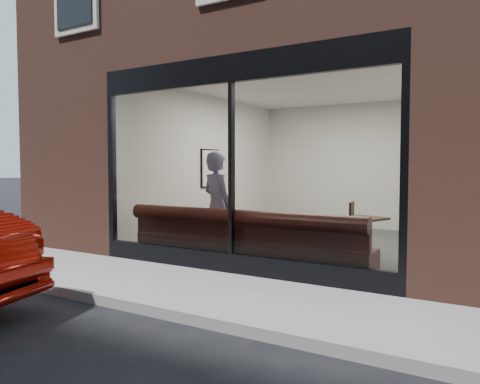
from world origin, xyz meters
The scene contains 21 objects.
ground centered at (0.00, 0.00, 0.00)m, with size 120.00×120.00×0.00m, color black.
sidewalk_near centered at (0.00, 1.00, 0.01)m, with size 40.00×2.00×0.01m, color gray.
kerb_near centered at (0.00, -0.05, 0.06)m, with size 40.00×0.10×0.12m, color gray.
host_building_pier_left centered at (-3.75, 8.00, 1.60)m, with size 2.50×12.00×3.20m, color brown.
host_building_backfill centered at (0.00, 11.00, 1.60)m, with size 5.00×6.00×3.20m, color brown.
cafe_floor centered at (0.00, 5.00, 0.02)m, with size 6.00×6.00×0.00m, color #2D2D30.
cafe_ceiling centered at (0.00, 5.00, 3.19)m, with size 6.00×6.00×0.00m, color white.
cafe_wall_back centered at (0.00, 7.99, 1.60)m, with size 5.00×5.00×0.00m, color silver.
cafe_wall_left centered at (-2.49, 5.00, 1.60)m, with size 6.00×6.00×0.00m, color silver.
cafe_wall_right centered at (2.49, 5.00, 1.60)m, with size 6.00×6.00×0.00m, color silver.
storefront_kick centered at (0.00, 2.05, 0.15)m, with size 5.00×0.10×0.30m, color black.
storefront_header centered at (0.00, 2.05, 3.00)m, with size 5.00×0.10×0.40m, color black.
storefront_mullion centered at (0.00, 2.05, 1.55)m, with size 0.06×0.10×2.50m, color black.
storefront_glass centered at (0.00, 2.02, 1.55)m, with size 4.80×4.80×0.00m, color white.
banquette centered at (0.00, 2.45, 0.23)m, with size 4.00×0.55×0.45m, color #3A1C15.
person centered at (-0.67, 2.67, 0.91)m, with size 0.67×0.44×1.83m, color #8B94BB.
cafe_table_left centered at (-1.40, 3.00, 0.74)m, with size 0.68×0.68×0.04m, color black.
cafe_table_right centered at (1.47, 3.76, 0.74)m, with size 0.58×0.58×0.04m, color black.
cafe_chair_left centered at (-1.89, 4.49, 0.24)m, with size 0.42×0.42×0.04m, color black.
cafe_chair_right centered at (0.86, 4.40, 0.24)m, with size 0.44×0.44×0.04m, color black.
wall_poster centered at (-2.45, 5.02, 1.54)m, with size 0.02×0.61×0.81m, color white.
Camera 1 is at (3.66, -3.74, 1.58)m, focal length 35.00 mm.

